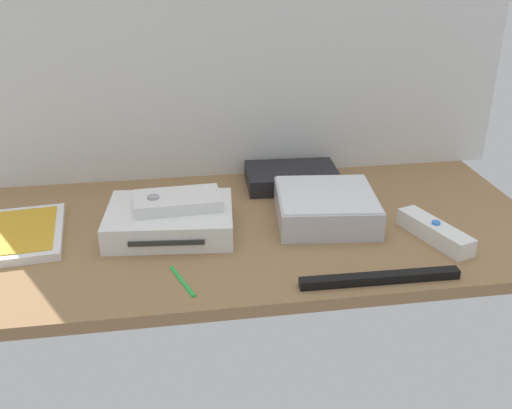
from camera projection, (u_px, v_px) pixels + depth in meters
The scene contains 10 objects.
ground_plane at pixel (256, 230), 103.87cm from camera, with size 100.00×48.00×2.00cm, color #936D47.
back_wall at pixel (236, 16), 111.80cm from camera, with size 110.00×1.20×64.00cm, color silver.
game_console at pixel (170, 220), 100.54cm from camera, with size 22.42×17.99×4.40cm.
mini_computer at pixel (326, 207), 104.14cm from camera, with size 18.78×18.78×5.30cm.
game_case at pixel (21, 234), 98.84cm from camera, with size 15.39×20.24×1.56cm.
network_router at pixel (292, 177), 118.76cm from camera, with size 18.53×12.98×3.40cm.
remote_wand at pixel (435, 232), 97.98cm from camera, with size 8.17×15.17×3.40cm.
remote_classic_pad at pixel (177, 201), 99.75cm from camera, with size 14.76×8.66×2.40cm.
sensor_bar at pixel (380, 278), 86.60cm from camera, with size 24.00×1.80×1.40cm, color black.
stylus_pen at pixel (182, 280), 86.84cm from camera, with size 0.70×0.70×9.00cm, color green.
Camera 1 is at (-14.20, -90.94, 47.34)cm, focal length 41.60 mm.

